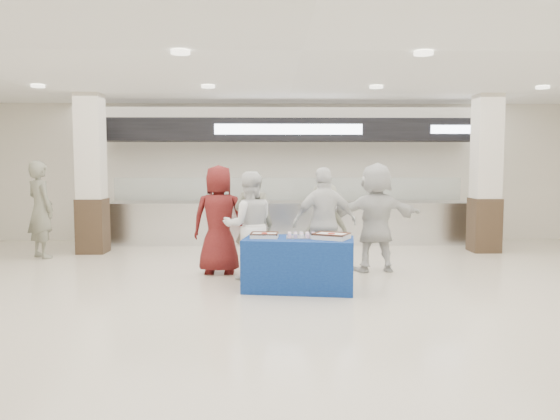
{
  "coord_description": "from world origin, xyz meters",
  "views": [
    {
      "loc": [
        -0.4,
        -6.85,
        1.81
      ],
      "look_at": [
        -0.25,
        1.6,
        1.09
      ],
      "focal_mm": 35.0,
      "sensor_mm": 36.0,
      "label": 1
    }
  ],
  "objects_px": {
    "sheet_cake_right": "(331,236)",
    "soldier_a": "(253,224)",
    "chef_short": "(325,223)",
    "soldier_bg": "(41,209)",
    "soldier_b": "(325,230)",
    "sheet_cake_left": "(264,235)",
    "civilian_maroon": "(219,220)",
    "cupcake_tray": "(301,235)",
    "chef_tall": "(249,226)",
    "display_table": "(299,264)",
    "civilian_white": "(375,217)"
  },
  "relations": [
    {
      "from": "sheet_cake_right",
      "to": "soldier_a",
      "type": "distance_m",
      "value": 1.52
    },
    {
      "from": "chef_short",
      "to": "soldier_a",
      "type": "bearing_deg",
      "value": -18.2
    },
    {
      "from": "soldier_bg",
      "to": "soldier_b",
      "type": "bearing_deg",
      "value": -158.78
    },
    {
      "from": "sheet_cake_left",
      "to": "civilian_maroon",
      "type": "relative_size",
      "value": 0.23
    },
    {
      "from": "sheet_cake_right",
      "to": "cupcake_tray",
      "type": "xyz_separation_m",
      "value": [
        -0.41,
        0.13,
        -0.01
      ]
    },
    {
      "from": "soldier_a",
      "to": "chef_tall",
      "type": "height_order",
      "value": "soldier_a"
    },
    {
      "from": "soldier_a",
      "to": "soldier_b",
      "type": "relative_size",
      "value": 1.14
    },
    {
      "from": "soldier_b",
      "to": "civilian_maroon",
      "type": "bearing_deg",
      "value": -28.29
    },
    {
      "from": "soldier_a",
      "to": "soldier_bg",
      "type": "distance_m",
      "value": 4.54
    },
    {
      "from": "civilian_maroon",
      "to": "soldier_b",
      "type": "bearing_deg",
      "value": 175.88
    },
    {
      "from": "sheet_cake_right",
      "to": "chef_tall",
      "type": "relative_size",
      "value": 0.34
    },
    {
      "from": "cupcake_tray",
      "to": "soldier_b",
      "type": "relative_size",
      "value": 0.3
    },
    {
      "from": "sheet_cake_left",
      "to": "cupcake_tray",
      "type": "relative_size",
      "value": 0.93
    },
    {
      "from": "display_table",
      "to": "soldier_a",
      "type": "height_order",
      "value": "soldier_a"
    },
    {
      "from": "chef_tall",
      "to": "chef_short",
      "type": "bearing_deg",
      "value": 171.93
    },
    {
      "from": "chef_tall",
      "to": "soldier_bg",
      "type": "relative_size",
      "value": 0.9
    },
    {
      "from": "civilian_maroon",
      "to": "civilian_white",
      "type": "xyz_separation_m",
      "value": [
        2.6,
        0.15,
        0.02
      ]
    },
    {
      "from": "sheet_cake_left",
      "to": "chef_short",
      "type": "distance_m",
      "value": 1.18
    },
    {
      "from": "soldier_a",
      "to": "civilian_white",
      "type": "bearing_deg",
      "value": -154.59
    },
    {
      "from": "civilian_maroon",
      "to": "civilian_white",
      "type": "height_order",
      "value": "civilian_white"
    },
    {
      "from": "soldier_b",
      "to": "soldier_bg",
      "type": "relative_size",
      "value": 0.8
    },
    {
      "from": "sheet_cake_left",
      "to": "civilian_white",
      "type": "height_order",
      "value": "civilian_white"
    },
    {
      "from": "chef_tall",
      "to": "soldier_bg",
      "type": "bearing_deg",
      "value": -35.51
    },
    {
      "from": "display_table",
      "to": "chef_short",
      "type": "bearing_deg",
      "value": 68.71
    },
    {
      "from": "display_table",
      "to": "soldier_bg",
      "type": "relative_size",
      "value": 0.83
    },
    {
      "from": "civilian_maroon",
      "to": "soldier_bg",
      "type": "xyz_separation_m",
      "value": [
        -3.56,
        1.58,
        0.04
      ]
    },
    {
      "from": "sheet_cake_left",
      "to": "civilian_maroon",
      "type": "bearing_deg",
      "value": 123.29
    },
    {
      "from": "cupcake_tray",
      "to": "civilian_white",
      "type": "distance_m",
      "value": 1.87
    },
    {
      "from": "soldier_a",
      "to": "chef_tall",
      "type": "bearing_deg",
      "value": 82.44
    },
    {
      "from": "sheet_cake_right",
      "to": "chef_short",
      "type": "distance_m",
      "value": 0.87
    },
    {
      "from": "civilian_maroon",
      "to": "sheet_cake_right",
      "type": "bearing_deg",
      "value": 145.47
    },
    {
      "from": "soldier_b",
      "to": "cupcake_tray",
      "type": "bearing_deg",
      "value": 44.53
    },
    {
      "from": "cupcake_tray",
      "to": "sheet_cake_left",
      "type": "bearing_deg",
      "value": 177.61
    },
    {
      "from": "cupcake_tray",
      "to": "civilian_maroon",
      "type": "relative_size",
      "value": 0.25
    },
    {
      "from": "civilian_white",
      "to": "chef_tall",
      "type": "bearing_deg",
      "value": 7.94
    },
    {
      "from": "soldier_bg",
      "to": "sheet_cake_left",
      "type": "bearing_deg",
      "value": -172.33
    },
    {
      "from": "civilian_white",
      "to": "cupcake_tray",
      "type": "bearing_deg",
      "value": 37.12
    },
    {
      "from": "display_table",
      "to": "chef_tall",
      "type": "height_order",
      "value": "chef_tall"
    },
    {
      "from": "soldier_b",
      "to": "soldier_bg",
      "type": "xyz_separation_m",
      "value": [
        -5.28,
        1.79,
        0.19
      ]
    },
    {
      "from": "soldier_a",
      "to": "soldier_bg",
      "type": "height_order",
      "value": "soldier_bg"
    },
    {
      "from": "cupcake_tray",
      "to": "chef_short",
      "type": "height_order",
      "value": "chef_short"
    },
    {
      "from": "sheet_cake_right",
      "to": "civilian_maroon",
      "type": "xyz_separation_m",
      "value": [
        -1.7,
        1.3,
        0.09
      ]
    },
    {
      "from": "soldier_bg",
      "to": "soldier_a",
      "type": "bearing_deg",
      "value": -164.3
    },
    {
      "from": "sheet_cake_right",
      "to": "soldier_b",
      "type": "relative_size",
      "value": 0.39
    },
    {
      "from": "sheet_cake_right",
      "to": "chef_tall",
      "type": "distance_m",
      "value": 1.46
    },
    {
      "from": "civilian_maroon",
      "to": "civilian_white",
      "type": "relative_size",
      "value": 0.98
    },
    {
      "from": "civilian_maroon",
      "to": "sheet_cake_left",
      "type": "bearing_deg",
      "value": 126.14
    },
    {
      "from": "display_table",
      "to": "soldier_b",
      "type": "distance_m",
      "value": 1.17
    },
    {
      "from": "soldier_bg",
      "to": "civilian_maroon",
      "type": "bearing_deg",
      "value": -163.97
    },
    {
      "from": "sheet_cake_right",
      "to": "chef_tall",
      "type": "xyz_separation_m",
      "value": [
        -1.19,
        0.85,
        0.04
      ]
    }
  ]
}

